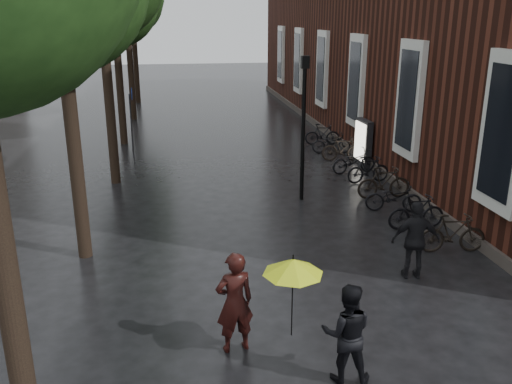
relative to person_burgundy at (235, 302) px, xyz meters
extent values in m
cube|color=#38160F|center=(11.50, 16.84, 5.09)|extent=(10.00, 33.00, 12.00)
cube|color=silver|center=(6.45, 2.84, 2.09)|extent=(0.25, 1.60, 3.60)
cube|color=black|center=(6.35, 2.84, 2.09)|extent=(0.10, 1.20, 3.00)
cube|color=silver|center=(6.45, 7.84, 2.09)|extent=(0.25, 1.60, 3.60)
cube|color=black|center=(6.35, 7.84, 2.09)|extent=(0.10, 1.20, 3.00)
cube|color=silver|center=(6.45, 12.84, 2.09)|extent=(0.25, 1.60, 3.60)
cube|color=black|center=(6.35, 12.84, 2.09)|extent=(0.10, 1.20, 3.00)
cube|color=silver|center=(6.45, 17.84, 2.09)|extent=(0.25, 1.60, 3.60)
cube|color=black|center=(6.35, 17.84, 2.09)|extent=(0.10, 1.20, 3.00)
cube|color=silver|center=(6.45, 22.84, 2.09)|extent=(0.25, 1.60, 3.60)
cube|color=black|center=(6.35, 22.84, 2.09)|extent=(0.10, 1.20, 3.00)
cube|color=silver|center=(6.45, 27.84, 2.09)|extent=(0.25, 1.60, 3.60)
cube|color=black|center=(6.35, 27.84, 2.09)|extent=(0.10, 1.20, 3.00)
cube|color=#3F3833|center=(6.60, 16.84, -0.76)|extent=(0.40, 33.00, 0.30)
cylinder|color=black|center=(-3.00, -1.66, 1.43)|extent=(0.32, 0.32, 4.68)
cylinder|color=black|center=(-3.10, 4.34, 1.34)|extent=(0.32, 0.32, 4.51)
cylinder|color=black|center=(-2.90, 10.34, 1.56)|extent=(0.32, 0.32, 4.95)
cylinder|color=black|center=(-3.05, 16.34, 1.29)|extent=(0.32, 0.32, 4.40)
cylinder|color=black|center=(-2.95, 22.34, 1.48)|extent=(0.32, 0.32, 4.79)
cylinder|color=black|center=(-3.00, 28.34, 1.37)|extent=(0.32, 0.32, 4.57)
imported|color=black|center=(0.00, 0.00, 0.00)|extent=(0.74, 0.56, 1.82)
imported|color=black|center=(1.62, -1.06, -0.08)|extent=(0.93, 0.79, 1.65)
cylinder|color=black|center=(0.88, -0.48, 0.21)|extent=(0.02, 0.02, 1.25)
cone|color=#CCE317|center=(0.88, -0.48, 0.83)|extent=(0.98, 0.98, 0.25)
cylinder|color=black|center=(0.88, -0.48, 1.00)|extent=(0.02, 0.02, 0.08)
imported|color=black|center=(4.19, 2.08, -0.03)|extent=(1.09, 0.59, 1.76)
imported|color=black|center=(5.67, 3.18, -0.42)|extent=(1.68, 0.64, 0.98)
imported|color=black|center=(5.47, 4.75, -0.43)|extent=(1.60, 0.49, 0.96)
imported|color=black|center=(5.41, 6.15, -0.48)|extent=(1.71, 0.94, 0.85)
imported|color=black|center=(5.57, 7.33, -0.40)|extent=(1.71, 0.49, 1.03)
imported|color=black|center=(5.68, 8.99, -0.44)|extent=(1.59, 0.61, 0.93)
imported|color=black|center=(5.57, 10.20, -0.46)|extent=(1.79, 0.88, 0.90)
imported|color=black|center=(5.68, 11.92, -0.42)|extent=(1.69, 0.76, 0.98)
imported|color=black|center=(5.62, 13.22, -0.49)|extent=(1.67, 0.75, 0.85)
imported|color=black|center=(5.67, 14.78, -0.45)|extent=(1.58, 0.61, 0.93)
cube|color=black|center=(6.28, 11.25, -0.04)|extent=(0.24, 1.16, 1.75)
cube|color=white|center=(6.15, 11.25, 0.01)|extent=(0.04, 0.97, 1.43)
cylinder|color=black|center=(3.00, 7.61, 1.14)|extent=(0.12, 0.12, 4.10)
cube|color=black|center=(3.00, 7.61, 3.29)|extent=(0.23, 0.23, 0.36)
sphere|color=#FFE5B2|center=(3.00, 7.61, 3.29)|extent=(0.18, 0.18, 0.18)
cylinder|color=#262628|center=(-2.54, 14.36, 0.33)|extent=(0.06, 0.06, 2.47)
cylinder|color=navy|center=(-2.44, 14.36, 1.56)|extent=(0.03, 0.49, 0.49)
camera|label=1|loc=(-0.90, -8.03, 4.62)|focal=38.00mm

